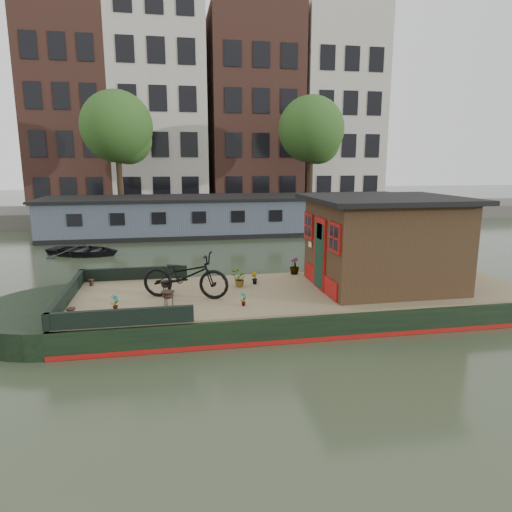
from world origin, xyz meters
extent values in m
plane|color=#2B3924|center=(0.00, 0.00, 0.00)|extent=(120.00, 120.00, 0.00)
cube|color=black|center=(0.00, 0.00, 0.30)|extent=(12.00, 4.00, 0.60)
cylinder|color=black|center=(-6.00, 0.00, 0.30)|extent=(4.00, 4.00, 0.60)
cube|color=#99100D|center=(0.00, 0.00, 0.06)|extent=(12.02, 4.02, 0.10)
cube|color=#8B7756|center=(0.00, 0.00, 0.62)|extent=(11.80, 3.80, 0.05)
cube|color=black|center=(-5.92, 0.00, 0.82)|extent=(0.12, 4.00, 0.35)
cube|color=black|center=(-4.50, 1.92, 0.82)|extent=(3.00, 0.12, 0.35)
cube|color=black|center=(-4.50, -1.92, 0.82)|extent=(3.00, 0.12, 0.35)
cube|color=black|center=(2.20, 0.00, 1.80)|extent=(3.50, 3.00, 2.30)
cube|color=black|center=(2.20, 0.00, 3.01)|extent=(4.00, 3.50, 0.12)
cube|color=#99100D|center=(0.42, 0.00, 1.60)|extent=(0.06, 0.80, 1.90)
cube|color=black|center=(0.40, 0.00, 1.55)|extent=(0.04, 0.64, 1.70)
cube|color=#99100D|center=(0.42, -1.05, 2.20)|extent=(0.06, 0.72, 0.72)
cube|color=#99100D|center=(0.42, 1.05, 2.20)|extent=(0.06, 0.72, 0.72)
imported|color=black|center=(-3.10, -0.16, 1.22)|extent=(2.30, 1.40, 1.14)
imported|color=brown|center=(-4.72, -0.88, 0.84)|extent=(0.24, 0.24, 0.38)
imported|color=brown|center=(-1.19, 0.80, 0.82)|extent=(0.23, 0.23, 0.33)
imported|color=#9B542D|center=(-1.66, 0.59, 0.87)|extent=(0.43, 0.39, 0.44)
imported|color=brown|center=(0.20, 1.70, 0.91)|extent=(0.37, 0.37, 0.51)
imported|color=brown|center=(-1.80, -1.08, 0.82)|extent=(0.21, 0.21, 0.33)
cylinder|color=black|center=(-5.60, 1.44, 0.74)|extent=(0.15, 0.15, 0.18)
cylinder|color=black|center=(-5.60, -1.25, 0.76)|extent=(0.20, 0.20, 0.23)
imported|color=black|center=(-7.18, 9.24, 0.33)|extent=(3.77, 3.25, 0.66)
cube|color=#434D5A|center=(0.00, 14.00, 1.00)|extent=(20.00, 4.00, 2.00)
cube|color=black|center=(0.00, 14.00, 2.05)|extent=(20.40, 4.40, 0.12)
cube|color=black|center=(0.00, 14.00, 0.12)|extent=(20.00, 4.05, 0.24)
cube|color=#47443F|center=(0.00, 20.50, 0.45)|extent=(60.00, 6.00, 0.90)
cube|color=brown|center=(-10.50, 27.50, 7.50)|extent=(6.00, 8.00, 15.00)
cube|color=#B7B2A3|center=(-4.00, 27.50, 8.25)|extent=(7.00, 8.00, 16.50)
cube|color=brown|center=(3.50, 27.50, 7.75)|extent=(7.00, 8.00, 15.50)
cube|color=#B7B2A3|center=(10.50, 27.50, 8.00)|extent=(6.50, 8.00, 16.00)
cylinder|color=#332316|center=(-6.50, 19.00, 2.90)|extent=(0.36, 0.36, 4.00)
sphere|color=#254717|center=(-6.50, 19.00, 6.10)|extent=(4.40, 4.40, 4.40)
sphere|color=#254717|center=(-5.90, 19.30, 5.30)|extent=(3.00, 3.00, 3.00)
cylinder|color=#332316|center=(6.00, 19.00, 2.90)|extent=(0.36, 0.36, 4.00)
sphere|color=#254717|center=(6.00, 19.00, 6.10)|extent=(4.40, 4.40, 4.40)
sphere|color=#254717|center=(6.60, 19.30, 5.30)|extent=(3.00, 3.00, 3.00)
camera|label=1|loc=(-3.39, -11.22, 3.97)|focal=32.00mm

